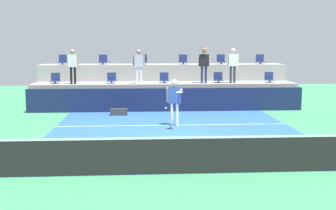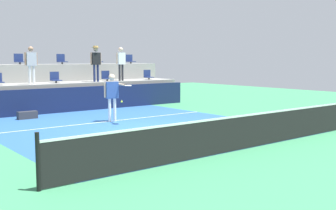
{
  "view_description": "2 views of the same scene",
  "coord_description": "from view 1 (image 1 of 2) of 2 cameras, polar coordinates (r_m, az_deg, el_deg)",
  "views": [
    {
      "loc": [
        -1.25,
        -13.94,
        3.06
      ],
      "look_at": [
        -0.39,
        -0.9,
        1.26
      ],
      "focal_mm": 45.7,
      "sensor_mm": 36.0,
      "label": 1
    },
    {
      "loc": [
        -7.81,
        -11.01,
        2.35
      ],
      "look_at": [
        0.45,
        -0.61,
        0.86
      ],
      "focal_mm": 43.79,
      "sensor_mm": 36.0,
      "label": 2
    }
  ],
  "objects": [
    {
      "name": "tennis_net",
      "position": [
        10.34,
        3.29,
        -6.5
      ],
      "size": [
        10.48,
        0.08,
        1.07
      ],
      "color": "black",
      "rests_on": "ground_plane"
    },
    {
      "name": "seating_tier_upper",
      "position": [
        23.16,
        -0.68,
        2.88
      ],
      "size": [
        13.0,
        1.8,
        2.1
      ],
      "primitive_type": "cube",
      "color": "gray",
      "rests_on": "ground_plane"
    },
    {
      "name": "tennis_player",
      "position": [
        16.39,
        0.89,
        1.03
      ],
      "size": [
        0.61,
        1.3,
        1.8
      ],
      "color": "white",
      "rests_on": "ground_plane"
    },
    {
      "name": "sponsor_backboard",
      "position": [
        20.14,
        -0.2,
        0.69
      ],
      "size": [
        13.0,
        0.16,
        1.1
      ],
      "primitive_type": "cube",
      "color": "#141E42",
      "rests_on": "ground_plane"
    },
    {
      "name": "stadium_chair_lower_far_right",
      "position": [
        22.22,
        13.37,
        3.52
      ],
      "size": [
        0.44,
        0.4,
        0.52
      ],
      "color": "#2D2D33",
      "rests_on": "seating_tier_lower"
    },
    {
      "name": "equipment_bag",
      "position": [
        19.19,
        -6.58,
        -0.92
      ],
      "size": [
        0.76,
        0.28,
        0.3
      ],
      "primitive_type": "cube",
      "color": "#333338",
      "rests_on": "ground_plane"
    },
    {
      "name": "stadium_chair_lower_left",
      "position": [
        21.28,
        -7.54,
        3.49
      ],
      "size": [
        0.44,
        0.4,
        0.52
      ],
      "color": "#2D2D33",
      "rests_on": "seating_tier_lower"
    },
    {
      "name": "stadium_chair_lower_far_left",
      "position": [
        21.63,
        -14.81,
        3.36
      ],
      "size": [
        0.44,
        0.4,
        0.52
      ],
      "color": "#2D2D33",
      "rests_on": "seating_tier_lower"
    },
    {
      "name": "court_service_line",
      "position": [
        16.67,
        0.58,
        -2.7
      ],
      "size": [
        9.0,
        0.06,
        0.0
      ],
      "primitive_type": "cube",
      "color": "white",
      "rests_on": "ground_plane"
    },
    {
      "name": "court_inner_paint",
      "position": [
        15.3,
        0.97,
        -3.67
      ],
      "size": [
        9.0,
        10.0,
        0.01
      ],
      "primitive_type": "cube",
      "color": "#285693",
      "rests_on": "ground_plane"
    },
    {
      "name": "spectator_in_white",
      "position": [
        21.05,
        -12.59,
        5.48
      ],
      "size": [
        0.59,
        0.26,
        1.67
      ],
      "color": "black",
      "rests_on": "seating_tier_lower"
    },
    {
      "name": "stadium_chair_lower_right",
      "position": [
        21.6,
        6.73,
        3.56
      ],
      "size": [
        0.44,
        0.4,
        0.52
      ],
      "color": "#2D2D33",
      "rests_on": "seating_tier_lower"
    },
    {
      "name": "stadium_chair_upper_mid_right",
      "position": [
        23.11,
        2.04,
        6.0
      ],
      "size": [
        0.44,
        0.4,
        0.52
      ],
      "color": "#2D2D33",
      "rests_on": "seating_tier_upper"
    },
    {
      "name": "spectator_leaning_on_rail",
      "position": [
        20.81,
        -3.92,
        5.6
      ],
      "size": [
        0.59,
        0.23,
        1.66
      ],
      "color": "white",
      "rests_on": "seating_tier_lower"
    },
    {
      "name": "stadium_chair_upper_far_left",
      "position": [
        23.34,
        -13.86,
        5.8
      ],
      "size": [
        0.44,
        0.4,
        0.52
      ],
      "color": "#2D2D33",
      "rests_on": "seating_tier_upper"
    },
    {
      "name": "spectator_in_grey",
      "position": [
        21.3,
        8.65,
        5.66
      ],
      "size": [
        0.6,
        0.26,
        1.7
      ],
      "color": "#2D2D33",
      "rests_on": "seating_tier_lower"
    },
    {
      "name": "tennis_ball",
      "position": [
        15.09,
        -0.29,
        -0.4
      ],
      "size": [
        0.07,
        0.07,
        0.07
      ],
      "color": "#CCE033"
    },
    {
      "name": "ground_plane",
      "position": [
        14.33,
        1.31,
        -4.48
      ],
      "size": [
        40.0,
        40.0,
        0.0
      ],
      "primitive_type": "plane",
      "color": "#388456"
    },
    {
      "name": "stadium_chair_upper_right",
      "position": [
        23.4,
        7.09,
        5.97
      ],
      "size": [
        0.44,
        0.4,
        0.52
      ],
      "color": "#2D2D33",
      "rests_on": "seating_tier_upper"
    },
    {
      "name": "seating_tier_lower",
      "position": [
        21.42,
        -0.42,
        1.32
      ],
      "size": [
        13.0,
        1.8,
        1.25
      ],
      "primitive_type": "cube",
      "color": "gray",
      "rests_on": "ground_plane"
    },
    {
      "name": "stadium_chair_upper_mid_left",
      "position": [
        22.99,
        -3.37,
        5.98
      ],
      "size": [
        0.44,
        0.4,
        0.52
      ],
      "color": "#2D2D33",
      "rests_on": "seating_tier_upper"
    },
    {
      "name": "stadium_chair_lower_center",
      "position": [
        21.27,
        -0.52,
        3.55
      ],
      "size": [
        0.44,
        0.4,
        0.52
      ],
      "color": "#2D2D33",
      "rests_on": "seating_tier_lower"
    },
    {
      "name": "stadium_chair_upper_left",
      "position": [
        23.07,
        -8.66,
        5.91
      ],
      "size": [
        0.44,
        0.4,
        0.52
      ],
      "color": "#2D2D33",
      "rests_on": "seating_tier_upper"
    },
    {
      "name": "spectator_with_hat",
      "position": [
        21.04,
        4.83,
        5.83
      ],
      "size": [
        0.59,
        0.41,
        1.75
      ],
      "color": "navy",
      "rests_on": "seating_tier_lower"
    },
    {
      "name": "stadium_chair_upper_far_right",
      "position": [
        23.9,
        12.19,
        5.89
      ],
      "size": [
        0.44,
        0.4,
        0.52
      ],
      "color": "#2D2D33",
      "rests_on": "seating_tier_upper"
    }
  ]
}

